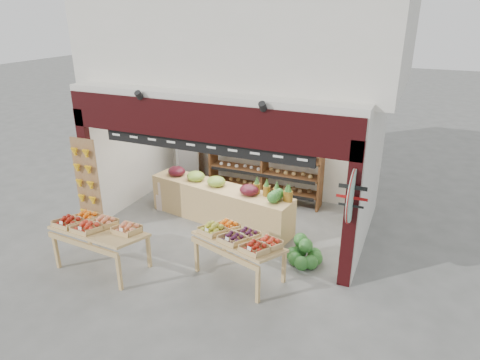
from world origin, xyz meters
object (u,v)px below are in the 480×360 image
(display_table_left, at_px, (96,227))
(mid_counter, at_px, (220,202))
(display_table_right, at_px, (239,239))
(cardboard_stack, at_px, (178,199))
(refrigerator, at_px, (195,154))
(back_shelving, at_px, (265,156))
(watermelon_pile, at_px, (304,254))

(display_table_left, bearing_deg, mid_counter, 62.43)
(display_table_right, bearing_deg, cardboard_stack, 141.11)
(refrigerator, bearing_deg, cardboard_stack, -73.32)
(refrigerator, relative_size, mid_counter, 0.52)
(display_table_left, bearing_deg, back_shelving, 66.13)
(back_shelving, height_order, display_table_left, back_shelving)
(back_shelving, bearing_deg, watermelon_pile, -54.97)
(cardboard_stack, relative_size, display_table_left, 0.64)
(back_shelving, distance_m, refrigerator, 2.02)
(watermelon_pile, bearing_deg, cardboard_stack, 162.15)
(back_shelving, height_order, display_table_right, back_shelving)
(display_table_left, height_order, display_table_right, display_table_left)
(cardboard_stack, height_order, mid_counter, mid_counter)
(watermelon_pile, bearing_deg, back_shelving, 125.03)
(mid_counter, bearing_deg, watermelon_pile, -22.40)
(back_shelving, bearing_deg, display_table_left, -113.87)
(refrigerator, distance_m, mid_counter, 2.26)
(display_table_left, bearing_deg, cardboard_stack, 87.97)
(refrigerator, relative_size, cardboard_stack, 1.72)
(cardboard_stack, distance_m, display_table_left, 2.73)
(cardboard_stack, xyz_separation_m, display_table_right, (2.46, -1.98, 0.50))
(refrigerator, distance_m, display_table_left, 4.12)
(refrigerator, xyz_separation_m, mid_counter, (1.52, -1.62, -0.44))
(back_shelving, xyz_separation_m, watermelon_pile, (1.72, -2.45, -0.96))
(watermelon_pile, bearing_deg, display_table_right, -137.06)
(mid_counter, xyz_separation_m, display_table_left, (-1.30, -2.49, 0.33))
(back_shelving, bearing_deg, refrigerator, 177.90)
(refrigerator, distance_m, display_table_right, 4.40)
(mid_counter, relative_size, display_table_right, 2.05)
(refrigerator, height_order, mid_counter, refrigerator)
(cardboard_stack, height_order, display_table_left, display_table_left)
(refrigerator, xyz_separation_m, display_table_right, (2.77, -3.41, -0.14))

